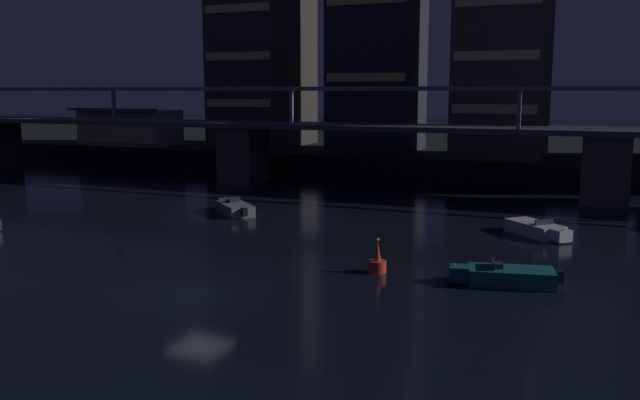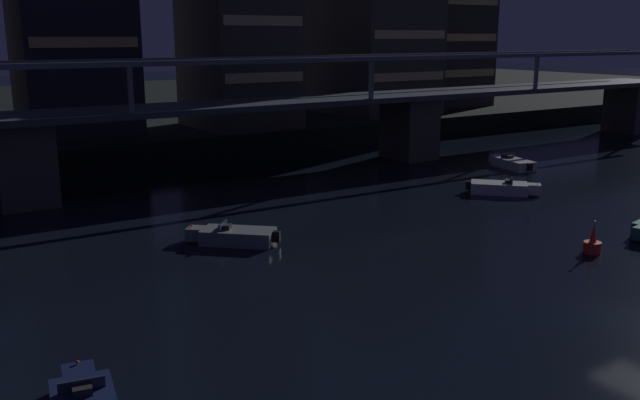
{
  "view_description": "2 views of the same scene",
  "coord_description": "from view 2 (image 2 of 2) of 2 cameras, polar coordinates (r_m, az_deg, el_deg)",
  "views": [
    {
      "loc": [
        16.4,
        -25.09,
        9.02
      ],
      "look_at": [
        -0.89,
        16.08,
        1.84
      ],
      "focal_mm": 38.25,
      "sensor_mm": 36.0,
      "label": 1
    },
    {
      "loc": [
        -24.25,
        -14.51,
        11.02
      ],
      "look_at": [
        -2.45,
        19.4,
        1.39
      ],
      "focal_mm": 38.72,
      "sensor_mm": 36.0,
      "label": 2
    }
  ],
  "objects": [
    {
      "name": "ground_plane",
      "position": [
        30.34,
        24.78,
        -9.18
      ],
      "size": [
        400.0,
        400.0,
        0.0
      ],
      "primitive_type": "plane",
      "color": "black"
    },
    {
      "name": "speedboat_near_right",
      "position": [
        50.97,
        14.81,
        0.97
      ],
      "size": [
        4.36,
        4.41,
        1.16
      ],
      "color": "silver",
      "rests_on": "ground"
    },
    {
      "name": "tower_east_tall",
      "position": [
        82.28,
        4.47,
        15.13
      ],
      "size": [
        10.6,
        13.36,
        22.94
      ],
      "color": "#423D38",
      "rests_on": "far_riverbank"
    },
    {
      "name": "channel_buoy",
      "position": [
        38.55,
        21.6,
        -3.42
      ],
      "size": [
        0.9,
        0.9,
        1.76
      ],
      "color": "red",
      "rests_on": "ground"
    },
    {
      "name": "speedboat_mid_right",
      "position": [
        37.82,
        -7.1,
        -2.96
      ],
      "size": [
        4.5,
        4.27,
        1.16
      ],
      "color": "gray",
      "rests_on": "ground"
    },
    {
      "name": "far_riverbank",
      "position": [
        99.85,
        -18.66,
        7.03
      ],
      "size": [
        240.0,
        80.0,
        2.2
      ],
      "primitive_type": "cube",
      "color": "black",
      "rests_on": "ground"
    },
    {
      "name": "speedboat_mid_center",
      "position": [
        61.18,
        15.58,
        2.95
      ],
      "size": [
        2.52,
        5.22,
        1.16
      ],
      "color": "silver",
      "rests_on": "ground"
    },
    {
      "name": "river_bridge",
      "position": [
        54.49,
        -6.09,
        6.35
      ],
      "size": [
        105.26,
        6.4,
        9.38
      ],
      "color": "#4C4944",
      "rests_on": "ground"
    },
    {
      "name": "tower_east_low",
      "position": [
        91.93,
        10.16,
        14.53
      ],
      "size": [
        10.17,
        9.34,
        22.12
      ],
      "color": "#38332D",
      "rests_on": "far_riverbank"
    }
  ]
}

